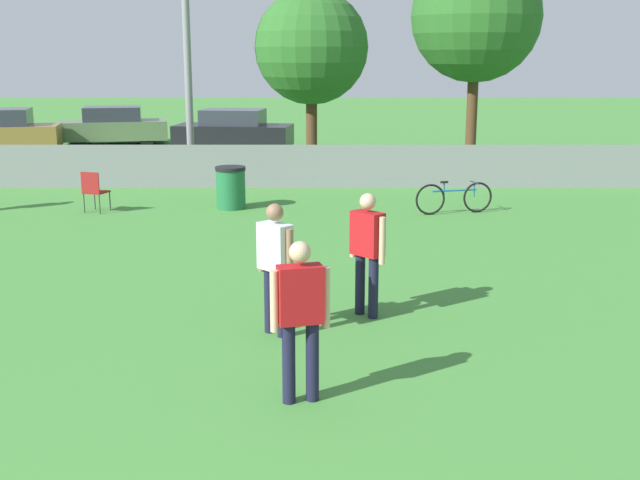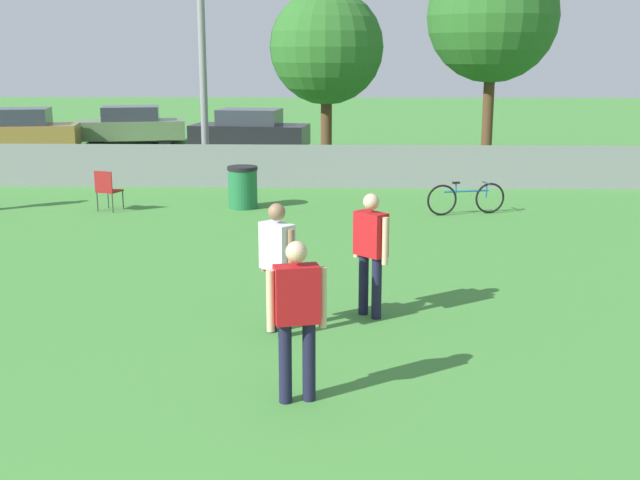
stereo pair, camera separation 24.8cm
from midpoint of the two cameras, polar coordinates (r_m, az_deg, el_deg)
name	(u,v)px [view 1 (the left image)]	position (r m, az deg, el deg)	size (l,w,h in m)	color
fence_backline	(280,166)	(20.44, -3.24, 5.25)	(23.19, 0.07, 1.21)	gray
tree_near_pole	(315,48)	(23.22, -0.70, 13.52)	(3.22, 3.22, 5.13)	#4C331E
tree_far_right	(479,17)	(24.60, 10.97, 15.32)	(3.81, 3.81, 6.30)	#4C331E
player_thrower_red	(303,310)	(7.77, -2.11, -5.01)	(0.58, 0.32, 1.63)	#191933
player_receiver_white	(278,260)	(9.64, -3.71, -1.40)	(0.46, 0.46, 1.63)	#191933
player_defender_red	(370,246)	(10.32, 2.91, -0.41)	(0.46, 0.47, 1.63)	#191933
folding_chair_sideline	(97,189)	(17.95, -15.94, 3.51)	(0.56, 0.56, 0.89)	#333338
bicycle_sideline	(457,198)	(17.36, 9.35, 2.98)	(1.71, 0.56, 0.71)	black
trash_bin	(234,187)	(17.82, -6.53, 3.74)	(0.67, 0.67, 0.93)	#1E6638
parked_car_tan	(4,132)	(29.94, -21.78, 7.15)	(4.15, 2.37, 1.49)	black
parked_car_olive	(117,126)	(31.30, -14.49, 7.85)	(4.24, 2.49, 1.40)	black
parked_car_dark	(237,131)	(28.42, -6.21, 7.72)	(4.21, 2.24, 1.45)	black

